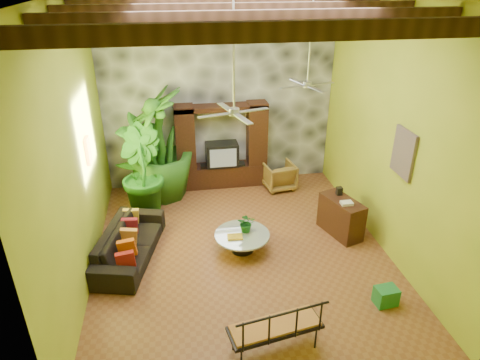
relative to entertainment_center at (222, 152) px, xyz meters
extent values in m
plane|color=brown|center=(0.00, -3.14, -0.97)|extent=(7.00, 7.00, 0.00)
cube|color=#92A625|center=(0.00, 0.36, 1.53)|extent=(6.00, 0.02, 5.00)
cube|color=#92A625|center=(-3.00, -3.14, 1.53)|extent=(0.02, 7.00, 5.00)
cube|color=#92A625|center=(3.00, -3.14, 1.53)|extent=(0.02, 7.00, 5.00)
cube|color=#313338|center=(0.00, 0.30, 1.53)|extent=(5.98, 0.10, 4.98)
cube|color=#331C10|center=(0.00, -5.74, 3.81)|extent=(5.95, 0.16, 0.22)
cube|color=#331C10|center=(0.00, -4.44, 3.81)|extent=(5.95, 0.16, 0.22)
cube|color=#331C10|center=(0.00, -3.14, 3.81)|extent=(5.95, 0.16, 0.22)
cube|color=#331C10|center=(0.00, -1.84, 3.81)|extent=(5.95, 0.16, 0.22)
cube|color=black|center=(0.00, 0.00, -0.67)|extent=(2.40, 0.50, 0.60)
cube|color=black|center=(-0.95, 0.00, 0.33)|extent=(0.50, 0.48, 2.00)
cube|color=black|center=(0.95, 0.00, 0.33)|extent=(0.50, 0.48, 2.00)
cube|color=black|center=(0.00, 0.00, 1.23)|extent=(2.40, 0.48, 0.12)
cube|color=black|center=(0.00, -0.02, -0.05)|extent=(0.85, 0.52, 0.62)
cube|color=#8C99A8|center=(0.00, -0.29, -0.05)|extent=(0.70, 0.02, 0.50)
cylinder|color=#AAA9AE|center=(-0.20, -3.54, 3.13)|extent=(0.04, 0.04, 1.80)
cylinder|color=#AAA9AE|center=(-0.20, -3.54, 2.23)|extent=(0.18, 0.18, 0.12)
cube|color=#AAA9AE|center=(0.15, -3.44, 2.21)|extent=(0.58, 0.26, 0.01)
cube|color=#AAA9AE|center=(-0.29, -3.19, 2.21)|extent=(0.26, 0.58, 0.01)
cube|color=#AAA9AE|center=(-0.55, -3.63, 2.21)|extent=(0.58, 0.26, 0.01)
cube|color=#AAA9AE|center=(-0.11, -3.88, 2.21)|extent=(0.26, 0.58, 0.01)
cylinder|color=#AAA9AE|center=(1.60, -1.94, 3.13)|extent=(0.04, 0.04, 1.80)
cylinder|color=#AAA9AE|center=(1.60, -1.94, 2.23)|extent=(0.18, 0.18, 0.12)
cube|color=#AAA9AE|center=(1.95, -1.84, 2.21)|extent=(0.58, 0.26, 0.01)
cube|color=#AAA9AE|center=(1.51, -1.59, 2.21)|extent=(0.26, 0.58, 0.01)
cube|color=#AAA9AE|center=(1.25, -2.03, 2.21)|extent=(0.58, 0.26, 0.01)
cube|color=#AAA9AE|center=(1.69, -2.28, 2.21)|extent=(0.26, 0.58, 0.01)
cube|color=gold|center=(-2.96, -2.14, 1.13)|extent=(0.06, 0.32, 0.55)
cube|color=navy|center=(2.96, -3.74, 1.33)|extent=(0.06, 0.70, 0.90)
imported|color=black|center=(-2.30, -2.95, -0.62)|extent=(1.45, 2.49, 0.68)
imported|color=olive|center=(1.49, -0.44, -0.61)|extent=(0.88, 0.90, 0.72)
imported|color=#25651A|center=(-2.06, -0.42, 0.15)|extent=(1.42, 1.37, 2.24)
imported|color=#1D5E18|center=(-2.07, -1.18, 0.13)|extent=(1.43, 1.53, 2.20)
imported|color=#286019|center=(-1.60, -0.35, 0.46)|extent=(1.85, 1.85, 2.85)
cylinder|color=black|center=(0.02, -3.10, -0.79)|extent=(0.49, 0.49, 0.36)
cylinder|color=#B4C0BB|center=(0.02, -3.10, -0.59)|extent=(1.16, 1.16, 0.04)
imported|color=#16551D|center=(0.13, -3.00, -0.36)|extent=(0.43, 0.39, 0.42)
cube|color=yellow|center=(-0.15, -3.20, -0.55)|extent=(0.32, 0.24, 0.03)
cube|color=black|center=(0.07, -5.78, -0.52)|extent=(1.52, 0.73, 0.06)
cube|color=#B87036|center=(0.07, -5.78, -0.48)|extent=(1.44, 0.67, 0.06)
cube|color=black|center=(0.07, -6.04, -0.25)|extent=(1.44, 0.29, 0.54)
cube|color=#392212|center=(2.30, -2.82, -0.54)|extent=(0.79, 1.17, 0.86)
cube|color=#1D6D25|center=(2.27, -5.11, -0.80)|extent=(0.41, 0.32, 0.34)
camera|label=1|loc=(-1.26, -10.47, 4.44)|focal=32.00mm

